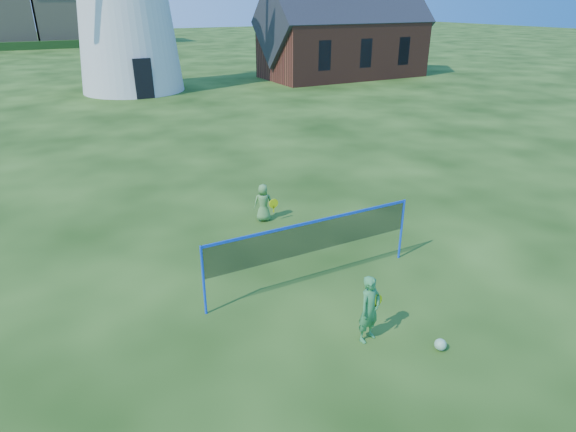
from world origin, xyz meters
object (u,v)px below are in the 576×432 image
Objects in this scene: chapel at (343,36)px; player_girl at (370,309)px; play_ball at (440,345)px; badminton_net at (313,238)px; player_boy at (263,203)px.

chapel reaches higher than player_girl.
player_girl reaches higher than play_ball.
badminton_net reaches higher than player_girl.
player_girl is 6.09× the size of play_ball.
badminton_net reaches higher than player_boy.
play_ball is (0.42, -6.66, -0.44)m from player_boy.
player_girl is 1.43m from play_ball.
chapel is 34.58m from player_girl.
player_boy is (0.49, 3.59, -0.59)m from badminton_net.
player_boy reaches higher than play_ball.
badminton_net is 3.36m from play_ball.
badminton_net is at bearing 106.55° from play_ball.
badminton_net is 3.77× the size of player_girl.
chapel is 34.85m from play_ball.
badminton_net is 4.61× the size of player_boy.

